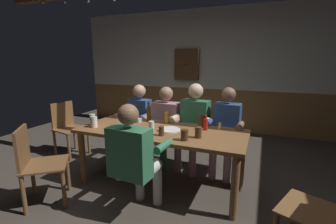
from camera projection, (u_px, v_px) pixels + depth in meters
The scene contains 26 objects.
ground_plane at pixel (155, 191), 2.87m from camera, with size 7.80×7.80×0.00m, color #423A33.
back_wall_upper at pixel (212, 49), 5.19m from camera, with size 6.50×0.12×1.74m, color beige.
back_wall_wainscot at pixel (210, 109), 5.47m from camera, with size 6.50×0.12×0.93m, color brown.
dining_table at pixel (161, 137), 2.89m from camera, with size 2.05×0.84×0.73m.
person_0 at pixel (137, 119), 3.73m from camera, with size 0.50×0.50×1.19m.
person_1 at pixel (164, 122), 3.56m from camera, with size 0.56×0.53×1.18m.
person_2 at pixel (193, 123), 3.38m from camera, with size 0.57×0.53×1.25m.
person_3 at pixel (226, 128), 3.21m from camera, with size 0.50×0.51×1.21m.
person_4 at pixel (134, 156), 2.30m from camera, with size 0.57×0.51×1.18m.
chair_empty_near_right at pixel (326, 214), 1.70m from camera, with size 0.58×0.58×0.88m.
chair_empty_near_left at pixel (37, 163), 2.54m from camera, with size 0.62×0.62×0.88m.
chair_empty_far_end at pixel (68, 127), 3.94m from camera, with size 0.51×0.51×0.88m.
table_candle at pixel (220, 126), 2.89m from camera, with size 0.04×0.04×0.08m, color #F9E08C.
condiment_caddy at pixel (136, 120), 3.24m from camera, with size 0.14×0.10×0.05m, color #B2B7BC.
plate_0 at pixel (169, 130), 2.85m from camera, with size 0.27×0.27×0.01m, color white.
bottle_0 at pixel (206, 124), 2.85m from camera, with size 0.05×0.05×0.19m.
bottle_1 at pixel (149, 114), 3.26m from camera, with size 0.06×0.06×0.27m.
pint_glass_0 at pixel (94, 122), 2.97m from camera, with size 0.08×0.08×0.14m, color white.
pint_glass_1 at pixel (201, 121), 2.99m from camera, with size 0.08×0.08×0.15m, color #4C2D19.
pint_glass_2 at pixel (151, 127), 2.73m from camera, with size 0.07×0.07×0.14m, color white.
pint_glass_3 at pixel (167, 118), 3.15m from camera, with size 0.06×0.06×0.16m, color gold.
pint_glass_4 at pixel (161, 131), 2.64m from camera, with size 0.06×0.06×0.11m, color #4C2D19.
pint_glass_5 at pixel (198, 132), 2.56m from camera, with size 0.08×0.08×0.12m, color #4C2D19.
pint_glass_6 at pixel (184, 135), 2.48m from camera, with size 0.08×0.08×0.12m, color #4C2D19.
pint_glass_7 at pixel (93, 120), 3.07m from camera, with size 0.07×0.07×0.15m, color white.
wall_dart_cabinet at pixel (187, 64), 5.34m from camera, with size 0.56×0.15×0.70m.
Camera 1 is at (1.14, -2.34, 1.57)m, focal length 25.05 mm.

